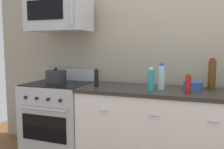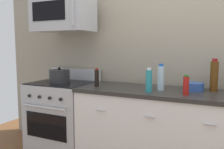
{
  "view_description": "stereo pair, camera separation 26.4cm",
  "coord_description": "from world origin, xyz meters",
  "px_view_note": "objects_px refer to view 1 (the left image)",
  "views": [
    {
      "loc": [
        0.12,
        -2.52,
        1.36
      ],
      "look_at": [
        -0.78,
        -0.05,
        1.06
      ],
      "focal_mm": 38.54,
      "sensor_mm": 36.0,
      "label": 1
    },
    {
      "loc": [
        0.36,
        -2.42,
        1.36
      ],
      "look_at": [
        -0.78,
        -0.05,
        1.06
      ],
      "focal_mm": 38.54,
      "sensor_mm": 36.0,
      "label": 2
    }
  ],
  "objects_px": {
    "microwave": "(59,15)",
    "bottle_hot_sauce_red": "(188,84)",
    "bottle_dish_soap": "(151,80)",
    "range_oven": "(59,119)",
    "bottle_water_clear": "(161,77)",
    "bowl_blue_mixing": "(193,85)",
    "bottle_wine_amber": "(212,75)",
    "stockpot": "(56,77)",
    "bottle_soy_sauce_dark": "(96,78)"
  },
  "relations": [
    {
      "from": "range_oven",
      "to": "bottle_wine_amber",
      "type": "relative_size",
      "value": 3.26
    },
    {
      "from": "bottle_water_clear",
      "to": "bottle_hot_sauce_red",
      "type": "bearing_deg",
      "value": -26.7
    },
    {
      "from": "range_oven",
      "to": "bottle_hot_sauce_red",
      "type": "height_order",
      "value": "bottle_hot_sauce_red"
    },
    {
      "from": "microwave",
      "to": "bottle_hot_sauce_red",
      "type": "distance_m",
      "value": 1.71
    },
    {
      "from": "range_oven",
      "to": "bottle_water_clear",
      "type": "xyz_separation_m",
      "value": [
        1.25,
        -0.01,
        0.58
      ]
    },
    {
      "from": "bottle_water_clear",
      "to": "bottle_hot_sauce_red",
      "type": "relative_size",
      "value": 1.44
    },
    {
      "from": "bottle_hot_sauce_red",
      "to": "bottle_dish_soap",
      "type": "bearing_deg",
      "value": -178.41
    },
    {
      "from": "bottle_hot_sauce_red",
      "to": "bottle_soy_sauce_dark",
      "type": "bearing_deg",
      "value": 176.27
    },
    {
      "from": "bottle_dish_soap",
      "to": "bowl_blue_mixing",
      "type": "bearing_deg",
      "value": 33.83
    },
    {
      "from": "bottle_soy_sauce_dark",
      "to": "bottle_dish_soap",
      "type": "bearing_deg",
      "value": -6.69
    },
    {
      "from": "microwave",
      "to": "bowl_blue_mixing",
      "type": "distance_m",
      "value": 1.75
    },
    {
      "from": "microwave",
      "to": "bowl_blue_mixing",
      "type": "relative_size",
      "value": 3.85
    },
    {
      "from": "bottle_water_clear",
      "to": "bowl_blue_mixing",
      "type": "distance_m",
      "value": 0.35
    },
    {
      "from": "stockpot",
      "to": "bottle_wine_amber",
      "type": "bearing_deg",
      "value": 6.86
    },
    {
      "from": "bottle_wine_amber",
      "to": "stockpot",
      "type": "xyz_separation_m",
      "value": [
        -1.75,
        -0.21,
        -0.07
      ]
    },
    {
      "from": "bottle_hot_sauce_red",
      "to": "stockpot",
      "type": "distance_m",
      "value": 1.53
    },
    {
      "from": "range_oven",
      "to": "bottle_hot_sauce_red",
      "type": "relative_size",
      "value": 5.67
    },
    {
      "from": "bottle_wine_amber",
      "to": "bottle_soy_sauce_dark",
      "type": "bearing_deg",
      "value": -168.73
    },
    {
      "from": "bottle_wine_amber",
      "to": "stockpot",
      "type": "bearing_deg",
      "value": -173.14
    },
    {
      "from": "bottle_hot_sauce_red",
      "to": "range_oven",
      "type": "bearing_deg",
      "value": 174.49
    },
    {
      "from": "bottle_soy_sauce_dark",
      "to": "bottle_water_clear",
      "type": "bearing_deg",
      "value": 5.9
    },
    {
      "from": "range_oven",
      "to": "bottle_water_clear",
      "type": "bearing_deg",
      "value": -0.45
    },
    {
      "from": "microwave",
      "to": "bottle_wine_amber",
      "type": "distance_m",
      "value": 1.88
    },
    {
      "from": "bowl_blue_mixing",
      "to": "stockpot",
      "type": "relative_size",
      "value": 0.77
    },
    {
      "from": "bottle_water_clear",
      "to": "bottle_dish_soap",
      "type": "relative_size",
      "value": 1.13
    },
    {
      "from": "range_oven",
      "to": "bottle_wine_amber",
      "type": "height_order",
      "value": "bottle_wine_amber"
    },
    {
      "from": "bottle_water_clear",
      "to": "bottle_hot_sauce_red",
      "type": "distance_m",
      "value": 0.31
    },
    {
      "from": "microwave",
      "to": "bottle_hot_sauce_red",
      "type": "relative_size",
      "value": 3.95
    },
    {
      "from": "bottle_hot_sauce_red",
      "to": "bottle_soy_sauce_dark",
      "type": "distance_m",
      "value": 0.98
    },
    {
      "from": "bottle_water_clear",
      "to": "bottle_hot_sauce_red",
      "type": "height_order",
      "value": "bottle_water_clear"
    },
    {
      "from": "bottle_soy_sauce_dark",
      "to": "bottle_wine_amber",
      "type": "bearing_deg",
      "value": 11.27
    },
    {
      "from": "bottle_water_clear",
      "to": "bottle_wine_amber",
      "type": "bearing_deg",
      "value": 18.6
    },
    {
      "from": "range_oven",
      "to": "bottle_hot_sauce_red",
      "type": "xyz_separation_m",
      "value": [
        1.52,
        -0.15,
        0.54
      ]
    },
    {
      "from": "bottle_wine_amber",
      "to": "bottle_hot_sauce_red",
      "type": "bearing_deg",
      "value": -126.21
    },
    {
      "from": "bottle_dish_soap",
      "to": "bottle_water_clear",
      "type": "bearing_deg",
      "value": 61.37
    },
    {
      "from": "bottle_wine_amber",
      "to": "bowl_blue_mixing",
      "type": "bearing_deg",
      "value": -164.77
    },
    {
      "from": "bottle_wine_amber",
      "to": "bowl_blue_mixing",
      "type": "xyz_separation_m",
      "value": [
        -0.18,
        -0.05,
        -0.11
      ]
    },
    {
      "from": "microwave",
      "to": "bottle_hot_sauce_red",
      "type": "height_order",
      "value": "microwave"
    },
    {
      "from": "range_oven",
      "to": "bottle_soy_sauce_dark",
      "type": "relative_size",
      "value": 5.14
    },
    {
      "from": "microwave",
      "to": "bottle_wine_amber",
      "type": "bearing_deg",
      "value": 3.67
    },
    {
      "from": "bottle_dish_soap",
      "to": "bottle_hot_sauce_red",
      "type": "xyz_separation_m",
      "value": [
        0.35,
        0.01,
        -0.02
      ]
    },
    {
      "from": "microwave",
      "to": "stockpot",
      "type": "relative_size",
      "value": 2.96
    },
    {
      "from": "bottle_wine_amber",
      "to": "bottle_hot_sauce_red",
      "type": "height_order",
      "value": "bottle_wine_amber"
    },
    {
      "from": "range_oven",
      "to": "bottle_water_clear",
      "type": "distance_m",
      "value": 1.38
    },
    {
      "from": "bowl_blue_mixing",
      "to": "stockpot",
      "type": "xyz_separation_m",
      "value": [
        -1.57,
        -0.16,
        0.04
      ]
    },
    {
      "from": "bottle_soy_sauce_dark",
      "to": "stockpot",
      "type": "bearing_deg",
      "value": 176.86
    },
    {
      "from": "bottle_wine_amber",
      "to": "bottle_hot_sauce_red",
      "type": "xyz_separation_m",
      "value": [
        -0.22,
        -0.3,
        -0.07
      ]
    },
    {
      "from": "bottle_hot_sauce_red",
      "to": "stockpot",
      "type": "height_order",
      "value": "stockpot"
    },
    {
      "from": "bottle_wine_amber",
      "to": "bottle_soy_sauce_dark",
      "type": "xyz_separation_m",
      "value": [
        -1.2,
        -0.24,
        -0.06
      ]
    },
    {
      "from": "stockpot",
      "to": "bottle_hot_sauce_red",
      "type": "bearing_deg",
      "value": -3.52
    }
  ]
}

